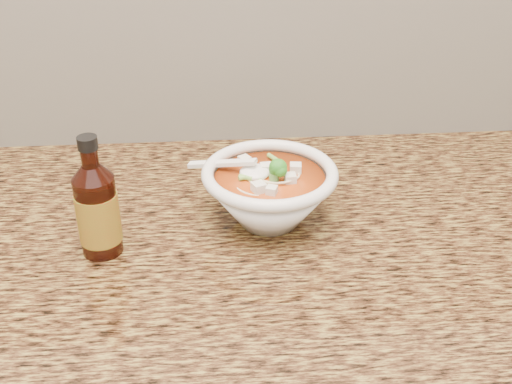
{
  "coord_description": "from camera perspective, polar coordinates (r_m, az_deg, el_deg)",
  "views": [
    {
      "loc": [
        0.03,
        0.89,
        1.43
      ],
      "look_at": [
        0.09,
        1.7,
        0.95
      ],
      "focal_mm": 45.0,
      "sensor_mm": 36.0,
      "label": 1
    }
  ],
  "objects": [
    {
      "name": "hot_sauce_bottle",
      "position": [
        0.89,
        -13.91,
        -1.59
      ],
      "size": [
        0.06,
        0.06,
        0.18
      ],
      "rotation": [
        0.0,
        0.0,
        -0.1
      ],
      "color": "black",
      "rests_on": "counter_slab"
    },
    {
      "name": "counter_slab",
      "position": [
        0.96,
        -5.37,
        -4.6
      ],
      "size": [
        4.0,
        0.68,
        0.04
      ],
      "primitive_type": "cube",
      "color": "olive",
      "rests_on": "cabinet"
    },
    {
      "name": "soup_bowl",
      "position": [
        0.94,
        1.2,
        -0.18
      ],
      "size": [
        0.22,
        0.2,
        0.11
      ],
      "rotation": [
        0.0,
        0.0,
        0.32
      ],
      "color": "white",
      "rests_on": "counter_slab"
    }
  ]
}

